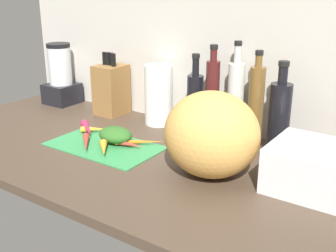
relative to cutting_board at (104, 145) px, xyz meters
The scene contains 21 objects.
ground_plane 9.04cm from the cutting_board, 15.55° to the left, with size 170.00×80.00×3.00cm, color #47382B.
wall_back 51.17cm from the cutting_board, 78.24° to the left, with size 170.00×3.00×60.00cm, color #BCB7AD.
cutting_board is the anchor object (origin of this frame).
carrot_0 10.09cm from the cutting_board, 17.86° to the left, with size 2.20×2.20×10.73cm, color red.
carrot_1 6.60cm from the cutting_board, 132.26° to the right, with size 2.44×2.44×14.25cm, color red.
carrot_2 14.48cm from the cutting_board, 159.00° to the left, with size 3.27×3.27×13.27cm, color #B2264C.
carrot_3 12.85cm from the cutting_board, 32.80° to the left, with size 2.17×2.17×17.58cm, color orange.
carrot_4 7.80cm from the cutting_board, 48.23° to the right, with size 2.80×2.80×10.93cm, color orange.
carrot_5 14.07cm from the cutting_board, 148.04° to the left, with size 2.38×2.38×10.30cm, color orange.
carrot_6 6.41cm from the cutting_board, 55.63° to the left, with size 2.58×2.58×11.79cm, color orange.
carrot_greens_pile 5.47cm from the cutting_board, 64.42° to the left, with size 13.15×10.11×5.56cm, color #2D6023.
winter_squash 44.42cm from the cutting_board, ahead, with size 29.13×27.21×26.16cm, color gold.
knife_block 40.77cm from the cutting_board, 127.45° to the left, with size 11.61×13.03×27.26cm.
blender_appliance 64.06cm from the cutting_board, 151.15° to the left, with size 14.21×14.21×28.75cm.
paper_towel_roll 34.03cm from the cutting_board, 87.66° to the left, with size 11.47×11.47×24.50cm, color white.
bottle_0 38.48cm from the cutting_board, 59.14° to the left, with size 6.26×6.26×30.77cm.
bottle_1 43.45cm from the cutting_board, 49.69° to the left, with size 5.08×5.08×34.79cm.
bottle_2 50.53cm from the cutting_board, 44.63° to the left, with size 6.03×6.03×36.42cm.
bottle_3 55.75cm from the cutting_board, 36.19° to the left, with size 5.50×5.50×34.24cm.
bottle_4 61.97cm from the cutting_board, 29.00° to the left, with size 7.37×7.37×31.94cm.
dish_rack 74.57cm from the cutting_board, ahead, with size 28.86×22.21×13.18cm, color silver.
Camera 1 is at (89.83, -104.92, 56.79)cm, focal length 44.94 mm.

